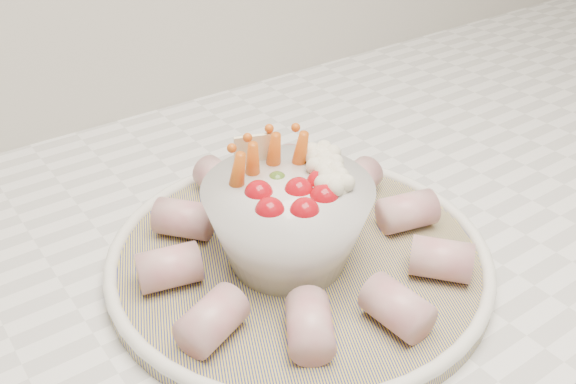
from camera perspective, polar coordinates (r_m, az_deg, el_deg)
serving_platter at (r=0.59m, az=0.98°, el=-5.70°), size 0.46×0.46×0.02m
veggie_bowl at (r=0.55m, az=0.08°, el=-2.44°), size 0.15×0.15×0.11m
cured_meat_rolls at (r=0.57m, az=0.95°, el=-4.04°), size 0.28×0.30×0.04m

